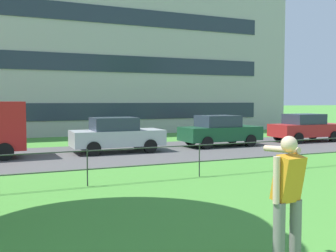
% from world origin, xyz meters
% --- Properties ---
extents(street_strip, '(80.00, 6.96, 0.01)m').
position_xyz_m(street_strip, '(0.00, 17.78, 0.00)').
color(street_strip, '#565454').
rests_on(street_strip, ground).
extents(park_fence, '(33.81, 0.04, 1.00)m').
position_xyz_m(park_fence, '(0.00, 11.54, 0.67)').
color(park_fence, '#333833').
rests_on(park_fence, ground).
extents(person_thrower, '(0.51, 0.84, 1.81)m').
position_xyz_m(person_thrower, '(-2.12, 5.18, 0.98)').
color(person_thrower, slate).
rests_on(person_thrower, ground).
extents(car_silver_right, '(4.03, 1.88, 1.54)m').
position_xyz_m(car_silver_right, '(-0.60, 18.06, 0.78)').
color(car_silver_right, '#B7BABF').
rests_on(car_silver_right, ground).
extents(car_dark_green_left, '(4.03, 1.86, 1.54)m').
position_xyz_m(car_dark_green_left, '(4.80, 18.27, 0.78)').
color(car_dark_green_left, '#194C2D').
rests_on(car_dark_green_left, ground).
extents(car_red_far_left, '(4.03, 1.87, 1.54)m').
position_xyz_m(car_red_far_left, '(10.38, 18.33, 0.78)').
color(car_red_far_left, red).
rests_on(car_red_far_left, ground).
extents(apartment_building_background, '(36.89, 10.60, 12.92)m').
position_xyz_m(apartment_building_background, '(-2.39, 31.97, 6.47)').
color(apartment_building_background, '#B7B2AD').
rests_on(apartment_building_background, ground).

